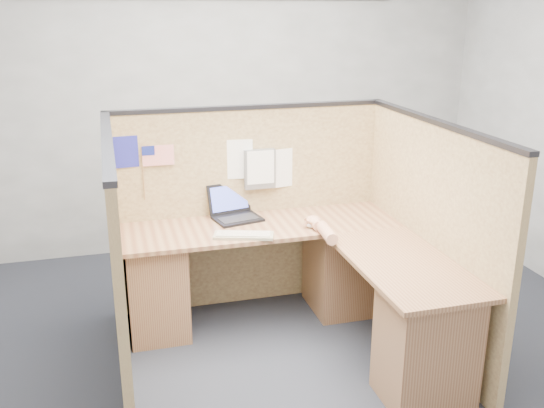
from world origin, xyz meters
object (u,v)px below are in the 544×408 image
object	(u,v)px
l_desk	(302,288)
mouse	(313,224)
laptop	(236,210)
keyboard	(244,235)

from	to	relation	value
l_desk	mouse	distance (m)	0.46
l_desk	laptop	bearing A→B (deg)	118.18
l_desk	mouse	size ratio (longest dim) A/B	16.21
laptop	keyboard	size ratio (longest dim) A/B	0.89
l_desk	keyboard	distance (m)	0.53
laptop	keyboard	bearing A→B (deg)	-107.53
keyboard	mouse	bearing A→B (deg)	23.88
mouse	laptop	bearing A→B (deg)	143.67
laptop	mouse	distance (m)	0.59
keyboard	mouse	distance (m)	0.52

